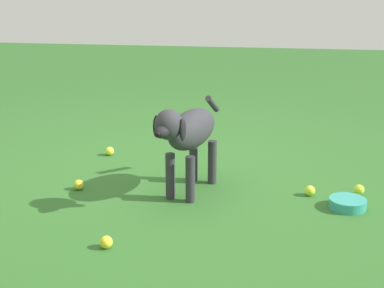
{
  "coord_description": "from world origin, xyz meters",
  "views": [
    {
      "loc": [
        3.59,
        0.74,
        1.35
      ],
      "look_at": [
        0.23,
        0.22,
        0.31
      ],
      "focal_mm": 52.87,
      "sensor_mm": 36.0,
      "label": 1
    }
  ],
  "objects_px": {
    "tennis_ball_0": "(110,151)",
    "water_bowl": "(348,203)",
    "tennis_ball_1": "(310,191)",
    "tennis_ball_4": "(359,190)",
    "tennis_ball_3": "(79,185)",
    "tennis_ball_2": "(106,242)",
    "dog": "(189,133)"
  },
  "relations": [
    {
      "from": "tennis_ball_4",
      "to": "tennis_ball_2",
      "type": "bearing_deg",
      "value": -55.4
    },
    {
      "from": "tennis_ball_4",
      "to": "water_bowl",
      "type": "height_order",
      "value": "tennis_ball_4"
    },
    {
      "from": "tennis_ball_1",
      "to": "water_bowl",
      "type": "xyz_separation_m",
      "value": [
        0.17,
        0.21,
        -0.0
      ]
    },
    {
      "from": "dog",
      "to": "tennis_ball_0",
      "type": "bearing_deg",
      "value": -117.52
    },
    {
      "from": "tennis_ball_0",
      "to": "tennis_ball_2",
      "type": "distance_m",
      "value": 1.54
    },
    {
      "from": "tennis_ball_0",
      "to": "water_bowl",
      "type": "distance_m",
      "value": 1.86
    },
    {
      "from": "tennis_ball_0",
      "to": "water_bowl",
      "type": "bearing_deg",
      "value": 65.77
    },
    {
      "from": "tennis_ball_0",
      "to": "tennis_ball_1",
      "type": "xyz_separation_m",
      "value": [
        0.6,
        1.48,
        0.0
      ]
    },
    {
      "from": "dog",
      "to": "tennis_ball_1",
      "type": "relative_size",
      "value": 13.25
    },
    {
      "from": "tennis_ball_2",
      "to": "tennis_ball_4",
      "type": "xyz_separation_m",
      "value": [
        -0.94,
        1.37,
        0.0
      ]
    },
    {
      "from": "dog",
      "to": "water_bowl",
      "type": "xyz_separation_m",
      "value": [
        0.09,
        0.98,
        -0.37
      ]
    },
    {
      "from": "tennis_ball_1",
      "to": "water_bowl",
      "type": "distance_m",
      "value": 0.27
    },
    {
      "from": "dog",
      "to": "water_bowl",
      "type": "height_order",
      "value": "dog"
    },
    {
      "from": "tennis_ball_0",
      "to": "tennis_ball_4",
      "type": "height_order",
      "value": "same"
    },
    {
      "from": "tennis_ball_2",
      "to": "tennis_ball_4",
      "type": "height_order",
      "value": "same"
    },
    {
      "from": "tennis_ball_4",
      "to": "dog",
      "type": "bearing_deg",
      "value": -82.56
    },
    {
      "from": "tennis_ball_1",
      "to": "tennis_ball_0",
      "type": "bearing_deg",
      "value": -111.92
    },
    {
      "from": "dog",
      "to": "tennis_ball_0",
      "type": "height_order",
      "value": "dog"
    },
    {
      "from": "dog",
      "to": "tennis_ball_0",
      "type": "xyz_separation_m",
      "value": [
        -0.67,
        -0.72,
        -0.37
      ]
    },
    {
      "from": "tennis_ball_1",
      "to": "tennis_ball_3",
      "type": "bearing_deg",
      "value": -85.21
    },
    {
      "from": "tennis_ball_2",
      "to": "tennis_ball_3",
      "type": "relative_size",
      "value": 1.0
    },
    {
      "from": "tennis_ball_1",
      "to": "water_bowl",
      "type": "bearing_deg",
      "value": 52.01
    },
    {
      "from": "tennis_ball_1",
      "to": "tennis_ball_3",
      "type": "xyz_separation_m",
      "value": [
        0.12,
        -1.48,
        0.0
      ]
    },
    {
      "from": "tennis_ball_0",
      "to": "tennis_ball_2",
      "type": "xyz_separation_m",
      "value": [
        1.48,
        0.43,
        0.0
      ]
    },
    {
      "from": "tennis_ball_2",
      "to": "tennis_ball_4",
      "type": "bearing_deg",
      "value": 124.6
    },
    {
      "from": "water_bowl",
      "to": "dog",
      "type": "bearing_deg",
      "value": -95.39
    },
    {
      "from": "tennis_ball_1",
      "to": "tennis_ball_4",
      "type": "xyz_separation_m",
      "value": [
        -0.06,
        0.31,
        0.0
      ]
    },
    {
      "from": "tennis_ball_4",
      "to": "water_bowl",
      "type": "bearing_deg",
      "value": -22.19
    },
    {
      "from": "tennis_ball_1",
      "to": "tennis_ball_4",
      "type": "bearing_deg",
      "value": 101.84
    },
    {
      "from": "tennis_ball_4",
      "to": "tennis_ball_1",
      "type": "bearing_deg",
      "value": -78.16
    },
    {
      "from": "dog",
      "to": "tennis_ball_2",
      "type": "xyz_separation_m",
      "value": [
        0.8,
        -0.3,
        -0.37
      ]
    },
    {
      "from": "tennis_ball_1",
      "to": "water_bowl",
      "type": "height_order",
      "value": "tennis_ball_1"
    }
  ]
}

